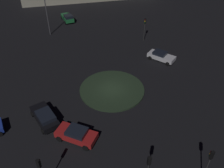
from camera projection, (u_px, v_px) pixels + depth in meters
ground_plane at (112, 90)px, 32.16m from camera, size 116.46×116.46×0.00m
roundabout_island at (112, 89)px, 32.09m from camera, size 8.72×8.72×0.23m
car_black at (45, 117)px, 27.06m from camera, size 4.71×2.56×1.49m
car_red at (76, 134)px, 25.02m from camera, size 4.52×4.21×1.46m
car_green at (68, 18)px, 50.31m from camera, size 4.35×2.27×1.61m
car_white at (161, 56)px, 37.87m from camera, size 4.62×3.49×1.41m
traffic_light_west at (209, 160)px, 19.94m from camera, size 0.36×0.31×4.16m
traffic_light_southeast at (145, 25)px, 41.81m from camera, size 0.38×0.39×4.24m
traffic_light_west_near at (148, 167)px, 19.24m from camera, size 0.39×0.35×4.45m
streetlamp_east at (45, 3)px, 42.05m from camera, size 0.50×0.50×9.62m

